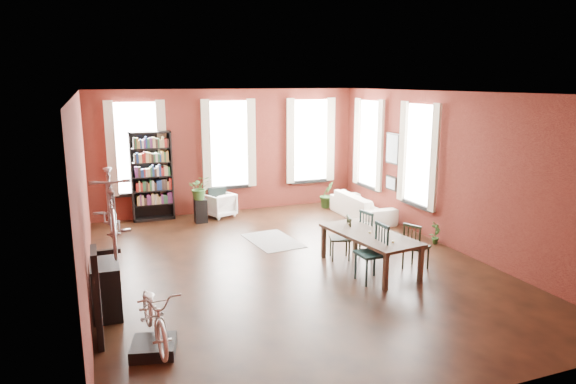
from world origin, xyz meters
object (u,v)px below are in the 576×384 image
dining_chair_b (340,238)px  dining_chair_d (373,233)px  dining_table (369,251)px  white_armchair (220,204)px  console_table (106,288)px  bicycle_floor (153,288)px  bookshelf (152,176)px  dining_chair_c (416,246)px  plant_stand (201,211)px  cream_sofa (362,202)px  bike_trainer (154,347)px  dining_chair_a (371,253)px

dining_chair_b → dining_chair_d: (0.67, -0.10, 0.04)m
dining_table → white_armchair: (-1.67, 4.67, -0.01)m
white_armchair → console_table: (-2.90, -4.91, 0.07)m
white_armchair → bicycle_floor: bicycle_floor is taller
bookshelf → bicycle_floor: bearing=-96.4°
dining_chair_c → plant_stand: size_ratio=1.49×
bicycle_floor → cream_sofa: bearing=36.7°
bike_trainer → console_table: size_ratio=0.68×
dining_chair_d → bike_trainer: bearing=105.8°
plant_stand → dining_chair_a: bearing=-67.7°
dining_chair_d → plant_stand: bearing=25.1°
dining_chair_d → cream_sofa: bearing=-35.9°
dining_chair_c → console_table: (-5.38, 0.05, -0.04)m
bike_trainer → plant_stand: 6.21m
dining_chair_b → white_armchair: (-1.42, 3.97, -0.09)m
dining_chair_d → bike_trainer: 5.03m
dining_chair_b → bike_trainer: bearing=-40.7°
bicycle_floor → console_table: bearing=106.6°
dining_table → white_armchair: size_ratio=3.02×
console_table → plant_stand: size_ratio=1.37×
dining_table → dining_chair_b: bearing=101.2°
dining_table → plant_stand: dining_table is taller
white_armchair → cream_sofa: size_ratio=0.32×
bookshelf → white_armchair: size_ratio=3.31×
dining_table → dining_chair_b: dining_chair_b is taller
dining_chair_d → plant_stand: dining_chair_d is taller
dining_chair_d → bookshelf: (-3.71, 4.36, 0.63)m
bike_trainer → plant_stand: bearing=73.0°
dining_chair_b → cream_sofa: 3.20m
plant_stand → bicycle_floor: size_ratio=0.40×
dining_chair_b → cream_sofa: size_ratio=0.40×
white_armchair → plant_stand: 0.70m
cream_sofa → plant_stand: 4.04m
dining_chair_d → console_table: bearing=88.7°
dining_chair_c → plant_stand: (-3.05, 4.57, -0.14)m
dining_chair_c → bookshelf: bearing=13.5°
dining_table → dining_chair_a: size_ratio=1.99×
white_armchair → bicycle_floor: bearing=47.2°
cream_sofa → dining_table: bearing=152.9°
cream_sofa → white_armchair: bearing=67.1°
bike_trainer → plant_stand: (1.82, 5.93, 0.21)m
dining_chair_d → console_table: dining_chair_d is taller
dining_chair_a → white_armchair: dining_chair_a is taller
dining_chair_a → dining_chair_b: dining_chair_a is taller
dining_chair_d → white_armchair: dining_chair_d is taller
bookshelf → console_table: bookshelf is taller
bike_trainer → console_table: console_table is taller
dining_table → plant_stand: (-2.24, 4.28, -0.05)m
dining_chair_b → console_table: bearing=-60.1°
console_table → bookshelf: bearing=76.2°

